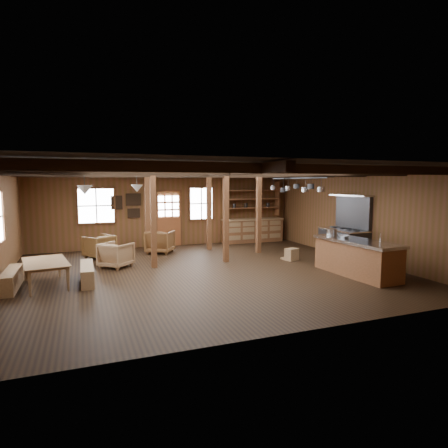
{
  "coord_description": "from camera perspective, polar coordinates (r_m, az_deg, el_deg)",
  "views": [
    {
      "loc": [
        -3.08,
        -9.54,
        2.43
      ],
      "look_at": [
        0.77,
        0.55,
        1.22
      ],
      "focal_mm": 30.0,
      "sensor_mm": 36.0,
      "label": 1
    }
  ],
  "objects": [
    {
      "name": "notice_boards",
      "position": [
        14.11,
        -14.41,
        2.97
      ],
      "size": [
        1.08,
        0.03,
        0.9
      ],
      "color": "white",
      "rests_on": "wall_back"
    },
    {
      "name": "bench_aisle",
      "position": [
        9.8,
        -20.14,
        -7.1
      ],
      "size": [
        0.29,
        1.55,
        0.43
      ],
      "primitive_type": "cube",
      "color": "brown",
      "rests_on": "floor"
    },
    {
      "name": "pot_rack",
      "position": [
        11.59,
        10.89,
        5.52
      ],
      "size": [
        0.37,
        3.0,
        0.46
      ],
      "color": "#303033",
      "rests_on": "ceiling"
    },
    {
      "name": "ceiling_joists",
      "position": [
        10.2,
        -3.32,
        7.77
      ],
      "size": [
        9.8,
        8.82,
        0.18
      ],
      "color": "black",
      "rests_on": "ceiling"
    },
    {
      "name": "armchair_b",
      "position": [
        13.09,
        -9.7,
        -2.67
      ],
      "size": [
        1.16,
        1.17,
        0.78
      ],
      "primitive_type": "imported",
      "rotation": [
        0.0,
        0.0,
        2.6
      ],
      "color": "brown",
      "rests_on": "floor"
    },
    {
      "name": "armchair_c",
      "position": [
        11.19,
        -16.12,
        -4.54
      ],
      "size": [
        1.11,
        1.1,
        0.72
      ],
      "primitive_type": "imported",
      "rotation": [
        0.0,
        0.0,
        2.35
      ],
      "color": "brown",
      "rests_on": "floor"
    },
    {
      "name": "commercial_range",
      "position": [
        12.4,
        17.96,
        -2.17
      ],
      "size": [
        0.85,
        1.66,
        2.05
      ],
      "color": "#303033",
      "rests_on": "floor"
    },
    {
      "name": "counter_pot",
      "position": [
        11.09,
        16.13,
        -1.13
      ],
      "size": [
        0.3,
        0.3,
        0.18
      ],
      "primitive_type": "cylinder",
      "color": "silver",
      "rests_on": "kitchen_island"
    },
    {
      "name": "step_stool",
      "position": [
        11.92,
        10.28,
        -4.57
      ],
      "size": [
        0.49,
        0.41,
        0.38
      ],
      "primitive_type": "cube",
      "rotation": [
        0.0,
        0.0,
        0.29
      ],
      "color": "brown",
      "rests_on": "floor"
    },
    {
      "name": "back_counter",
      "position": [
        15.31,
        4.35,
        -0.5
      ],
      "size": [
        2.55,
        0.6,
        2.45
      ],
      "color": "brown",
      "rests_on": "floor"
    },
    {
      "name": "back_door",
      "position": [
        14.41,
        -8.4,
        0.14
      ],
      "size": [
        1.02,
        0.08,
        2.15
      ],
      "color": "brown",
      "rests_on": "floor"
    },
    {
      "name": "bowl",
      "position": [
        10.59,
        17.81,
        -1.84
      ],
      "size": [
        0.33,
        0.33,
        0.07
      ],
      "primitive_type": "imported",
      "rotation": [
        0.0,
        0.0,
        0.24
      ],
      "color": "silver",
      "rests_on": "kitchen_island"
    },
    {
      "name": "armchair_a",
      "position": [
        12.73,
        -18.46,
        -3.26
      ],
      "size": [
        1.11,
        1.12,
        0.74
      ],
      "primitive_type": "imported",
      "rotation": [
        0.0,
        0.0,
        3.74
      ],
      "color": "brown",
      "rests_on": "floor"
    },
    {
      "name": "timber_posts",
      "position": [
        12.21,
        -3.65,
        1.53
      ],
      "size": [
        3.95,
        2.35,
        2.8
      ],
      "color": "#4C2B15",
      "rests_on": "floor"
    },
    {
      "name": "window_back_left",
      "position": [
        14.04,
        -18.89,
        2.65
      ],
      "size": [
        1.32,
        0.06,
        1.32
      ],
      "color": "white",
      "rests_on": "wall_back"
    },
    {
      "name": "bench_wall",
      "position": [
        9.93,
        -29.64,
        -7.36
      ],
      "size": [
        0.29,
        1.57,
        0.43
      ],
      "primitive_type": "cube",
      "color": "brown",
      "rests_on": "floor"
    },
    {
      "name": "room",
      "position": [
        10.08,
        -2.97,
        0.5
      ],
      "size": [
        10.04,
        9.04,
        2.84
      ],
      "color": "black",
      "rests_on": "ground"
    },
    {
      "name": "window_back_right",
      "position": [
        14.69,
        -3.49,
        3.13
      ],
      "size": [
        1.02,
        0.06,
        1.32
      ],
      "color": "white",
      "rests_on": "wall_back"
    },
    {
      "name": "kitchen_island",
      "position": [
        10.43,
        19.53,
        -4.79
      ],
      "size": [
        1.02,
        2.54,
        1.2
      ],
      "rotation": [
        0.0,
        0.0,
        0.06
      ],
      "color": "brown",
      "rests_on": "floor"
    },
    {
      "name": "dining_table",
      "position": [
        9.82,
        -25.31,
        -6.82
      ],
      "size": [
        1.19,
        1.79,
        0.58
      ],
      "primitive_type": "imported",
      "rotation": [
        0.0,
        0.0,
        1.74
      ],
      "color": "brown",
      "rests_on": "floor"
    },
    {
      "name": "pendant_lamps",
      "position": [
        10.58,
        -16.43,
        5.15
      ],
      "size": [
        1.86,
        2.36,
        0.66
      ],
      "color": "#303033",
      "rests_on": "ceiling"
    }
  ]
}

